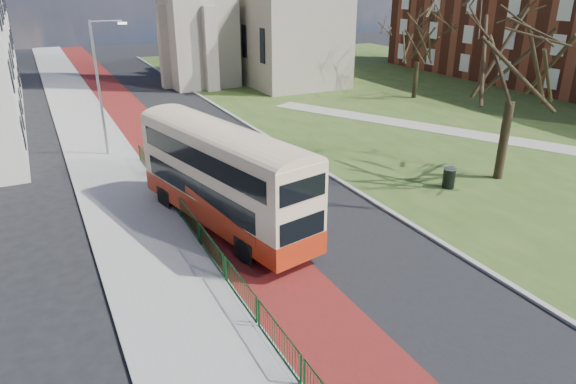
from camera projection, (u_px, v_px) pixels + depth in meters
ground at (308, 274)px, 19.22m from camera, size 160.00×160.00×0.00m
road_carriageway at (192, 135)px, 36.37m from camera, size 9.00×120.00×0.01m
bus_lane at (154, 140)px, 35.26m from camera, size 3.40×120.00×0.01m
pavement_west at (96, 147)px, 33.67m from camera, size 4.00×120.00×0.12m
kerb_west at (127, 143)px, 34.49m from camera, size 0.25×120.00×0.13m
kerb_east at (242, 121)px, 39.90m from camera, size 0.25×80.00×0.13m
grass_green at (439, 97)px, 48.13m from camera, size 40.00×80.00×0.04m
footpath at (491, 138)px, 35.72m from camera, size 18.84×32.82×0.03m
pedestrian_railing at (199, 233)px, 21.10m from camera, size 0.07×24.00×1.12m
brick_terrace at (573, 19)px, 49.68m from camera, size 10.30×44.30×13.50m
streetlamp at (101, 82)px, 30.55m from camera, size 2.13×0.18×8.00m
bus at (223, 173)px, 22.02m from camera, size 4.69×10.83×4.41m
winter_tree_near at (521, 34)px, 25.56m from camera, size 8.62×8.62×11.05m
winter_tree_far at (420, 33)px, 45.76m from camera, size 7.46×7.46×8.40m
litter_bin at (449, 178)px, 26.96m from camera, size 0.74×0.74×1.10m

